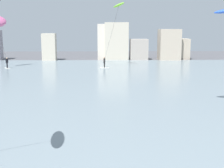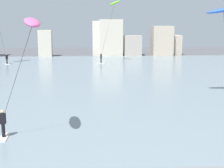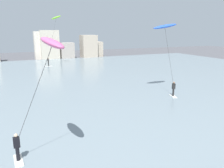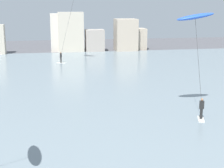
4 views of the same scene
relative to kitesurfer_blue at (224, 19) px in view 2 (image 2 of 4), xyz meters
The scene contains 5 objects.
water_bay 16.03m from the kitesurfer_blue, 131.14° to the left, with size 84.00×52.00×0.10m, color gray.
far_shore_buildings 39.03m from the kitesurfer_blue, 99.00° to the left, with size 39.97×5.17×7.23m.
kitesurfer_blue is the anchor object (origin of this frame).
kitesurfer_lime 27.44m from the kitesurfer_blue, 106.19° to the left, with size 4.10×2.97×10.12m.
kitesurfer_pink 17.28m from the kitesurfer_blue, 145.78° to the right, with size 2.97×3.06×6.92m.
Camera 2 is at (-1.40, -6.93, 6.56)m, focal length 51.90 mm.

